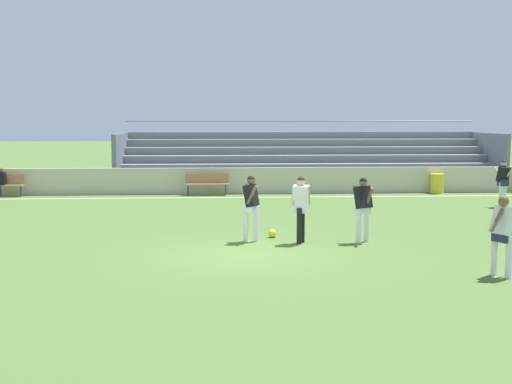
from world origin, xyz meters
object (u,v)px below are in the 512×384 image
(spectator_seated, at_px, (1,180))
(player_dark_wide_left, at_px, (251,202))
(bleacher_stand, at_px, (308,158))
(player_white_challenging, at_px, (301,204))
(bench_near_wall_gap, at_px, (2,183))
(player_dark_wide_right, at_px, (503,179))
(soccer_ball, at_px, (272,233))
(player_white_on_ball, at_px, (502,229))
(trash_bin, at_px, (437,183))
(bench_far_right, at_px, (207,182))
(player_dark_deep_cover, at_px, (363,204))

(spectator_seated, distance_m, player_dark_wide_left, 14.19)
(bleacher_stand, height_order, player_dark_wide_left, bleacher_stand)
(player_white_challenging, bearing_deg, bench_near_wall_gap, 135.17)
(bleacher_stand, height_order, spectator_seated, bleacher_stand)
(player_dark_wide_right, relative_size, soccer_ball, 7.68)
(spectator_seated, xyz_separation_m, player_dark_wide_left, (9.66, -10.40, 0.32))
(bench_near_wall_gap, height_order, player_dark_wide_left, player_dark_wide_left)
(player_dark_wide_right, bearing_deg, player_white_on_ball, -113.91)
(player_dark_wide_left, bearing_deg, player_dark_wide_right, 33.41)
(trash_bin, height_order, player_white_on_ball, player_white_on_ball)
(spectator_seated, bearing_deg, bleacher_stand, 15.19)
(bench_far_right, relative_size, player_white_challenging, 1.06)
(bleacher_stand, bearing_deg, soccer_ball, -101.69)
(soccer_ball, bearing_deg, bench_far_right, 100.78)
(player_dark_wide_left, distance_m, player_dark_wide_right, 11.22)
(spectator_seated, xyz_separation_m, player_white_on_ball, (14.46, -14.51, 0.27))
(trash_bin, bearing_deg, player_white_on_ball, -103.96)
(player_dark_deep_cover, height_order, soccer_ball, player_dark_deep_cover)
(bleacher_stand, xyz_separation_m, player_white_on_ball, (1.43, -18.04, -0.35))
(bench_far_right, distance_m, player_dark_wide_right, 11.52)
(bench_far_right, relative_size, player_dark_deep_cover, 1.08)
(bleacher_stand, xyz_separation_m, trash_bin, (5.10, -3.29, -0.91))
(bench_far_right, relative_size, player_white_on_ball, 1.10)
(bench_near_wall_gap, height_order, bench_far_right, same)
(bench_near_wall_gap, relative_size, trash_bin, 2.16)
(bleacher_stand, relative_size, player_white_challenging, 10.29)
(player_dark_deep_cover, bearing_deg, player_white_challenging, -179.34)
(player_dark_wide_right, relative_size, player_white_on_ball, 1.03)
(player_white_challenging, height_order, player_dark_wide_right, player_white_challenging)
(spectator_seated, height_order, soccer_ball, spectator_seated)
(player_white_on_ball, bearing_deg, bench_near_wall_gap, 134.67)
(trash_bin, height_order, player_white_challenging, player_white_challenging)
(bench_near_wall_gap, xyz_separation_m, player_white_challenging, (10.90, -10.84, 0.47))
(bench_near_wall_gap, distance_m, spectator_seated, 0.19)
(bleacher_stand, height_order, player_white_on_ball, bleacher_stand)
(bench_near_wall_gap, distance_m, player_dark_deep_cover, 16.53)
(player_white_challenging, xyz_separation_m, player_dark_deep_cover, (1.59, 0.02, -0.03))
(player_dark_wide_left, bearing_deg, bench_near_wall_gap, 132.56)
(bench_near_wall_gap, xyz_separation_m, trash_bin, (18.13, 0.13, -0.13))
(bleacher_stand, height_order, soccer_ball, bleacher_stand)
(bench_near_wall_gap, relative_size, player_dark_deep_cover, 1.08)
(bleacher_stand, xyz_separation_m, player_dark_wide_left, (-3.37, -13.93, -0.30))
(bleacher_stand, distance_m, player_dark_wide_right, 9.81)
(bleacher_stand, xyz_separation_m, bench_far_right, (-4.67, -3.42, -0.78))
(bench_near_wall_gap, xyz_separation_m, spectator_seated, (0.00, -0.12, 0.16))
(bench_near_wall_gap, distance_m, soccer_ball, 14.32)
(player_white_challenging, relative_size, player_dark_deep_cover, 1.02)
(bench_near_wall_gap, relative_size, player_white_challenging, 1.06)
(trash_bin, relative_size, player_dark_deep_cover, 0.50)
(player_white_on_ball, distance_m, soccer_ball, 6.32)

